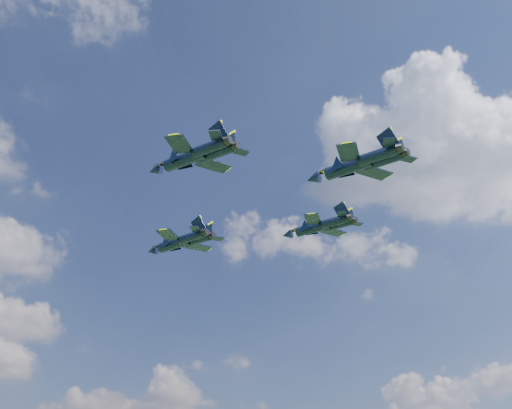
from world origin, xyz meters
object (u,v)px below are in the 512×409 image
object	(u,v)px
jet_lead	(173,244)
jet_right	(311,228)
jet_left	(183,160)
jet_slot	(345,168)

from	to	relation	value
jet_lead	jet_right	distance (m)	25.09
jet_left	jet_slot	size ratio (longest dim) A/B	0.95
jet_lead	jet_right	size ratio (longest dim) A/B	1.03
jet_right	jet_left	bearing A→B (deg)	177.22
jet_right	jet_slot	distance (m)	23.70
jet_left	jet_slot	world-z (taller)	jet_slot
jet_slot	jet_left	bearing A→B (deg)	134.27
jet_left	jet_slot	distance (m)	24.05
jet_right	jet_slot	xyz separation A→B (m)	(-9.81, -21.58, -0.11)
jet_lead	jet_left	world-z (taller)	jet_left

